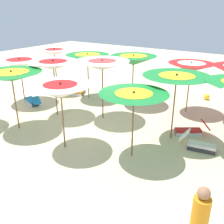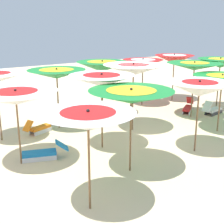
{
  "view_description": "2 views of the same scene",
  "coord_description": "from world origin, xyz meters",
  "px_view_note": "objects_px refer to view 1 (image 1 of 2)",
  "views": [
    {
      "loc": [
        -5.6,
        8.02,
        4.42
      ],
      "look_at": [
        -0.74,
        0.66,
        0.8
      ],
      "focal_mm": 41.17,
      "sensor_mm": 36.0,
      "label": 1
    },
    {
      "loc": [
        7.3,
        8.54,
        3.9
      ],
      "look_at": [
        1.3,
        -0.09,
        0.89
      ],
      "focal_mm": 49.96,
      "sensor_mm": 36.0,
      "label": 2
    }
  ],
  "objects_px": {
    "beach_umbrella_6": "(53,65)",
    "beach_umbrella_11": "(87,58)",
    "beach_umbrella_13": "(191,67)",
    "lounger_2": "(32,101)",
    "beach_umbrella_7": "(102,65)",
    "beach_umbrella_10": "(54,52)",
    "beach_umbrella_2": "(61,91)",
    "beach_umbrella_5": "(20,63)",
    "beach_umbrella_12": "(133,60)",
    "beach_umbrella_3": "(134,98)",
    "lounger_0": "(74,92)",
    "lounger_3": "(191,130)",
    "beach_umbrella_1": "(11,76)",
    "beach_ball": "(207,97)",
    "beach_umbrella_8": "(176,80)",
    "lounger_1": "(199,144)"
  },
  "relations": [
    {
      "from": "beach_umbrella_6",
      "to": "beach_umbrella_11",
      "type": "distance_m",
      "value": 2.62
    },
    {
      "from": "beach_umbrella_10",
      "to": "lounger_1",
      "type": "bearing_deg",
      "value": 166.11
    },
    {
      "from": "beach_umbrella_11",
      "to": "beach_umbrella_1",
      "type": "bearing_deg",
      "value": 90.06
    },
    {
      "from": "beach_umbrella_3",
      "to": "lounger_3",
      "type": "relative_size",
      "value": 1.76
    },
    {
      "from": "beach_umbrella_2",
      "to": "beach_umbrella_5",
      "type": "bearing_deg",
      "value": -24.82
    },
    {
      "from": "beach_umbrella_1",
      "to": "beach_umbrella_10",
      "type": "distance_m",
      "value": 4.88
    },
    {
      "from": "beach_umbrella_13",
      "to": "lounger_2",
      "type": "bearing_deg",
      "value": 26.27
    },
    {
      "from": "beach_umbrella_8",
      "to": "beach_umbrella_7",
      "type": "bearing_deg",
      "value": -2.35
    },
    {
      "from": "beach_umbrella_7",
      "to": "beach_umbrella_11",
      "type": "distance_m",
      "value": 2.82
    },
    {
      "from": "beach_umbrella_2",
      "to": "beach_umbrella_7",
      "type": "distance_m",
      "value": 2.76
    },
    {
      "from": "beach_umbrella_3",
      "to": "lounger_2",
      "type": "height_order",
      "value": "beach_umbrella_3"
    },
    {
      "from": "beach_umbrella_2",
      "to": "beach_umbrella_11",
      "type": "xyz_separation_m",
      "value": [
        2.52,
        -4.51,
        0.09
      ]
    },
    {
      "from": "beach_umbrella_12",
      "to": "beach_ball",
      "type": "xyz_separation_m",
      "value": [
        -2.92,
        -2.58,
        -1.98
      ]
    },
    {
      "from": "beach_umbrella_5",
      "to": "lounger_2",
      "type": "xyz_separation_m",
      "value": [
        -0.64,
        0.05,
        -1.76
      ]
    },
    {
      "from": "beach_umbrella_7",
      "to": "beach_umbrella_10",
      "type": "bearing_deg",
      "value": -21.35
    },
    {
      "from": "beach_ball",
      "to": "beach_umbrella_1",
      "type": "bearing_deg",
      "value": 55.05
    },
    {
      "from": "beach_umbrella_3",
      "to": "lounger_2",
      "type": "bearing_deg",
      "value": -12.42
    },
    {
      "from": "beach_umbrella_5",
      "to": "beach_umbrella_12",
      "type": "relative_size",
      "value": 0.95
    },
    {
      "from": "lounger_0",
      "to": "lounger_3",
      "type": "xyz_separation_m",
      "value": [
        -6.69,
        1.14,
        -0.0
      ]
    },
    {
      "from": "lounger_3",
      "to": "beach_umbrella_13",
      "type": "bearing_deg",
      "value": -101.01
    },
    {
      "from": "beach_umbrella_1",
      "to": "lounger_3",
      "type": "distance_m",
      "value": 6.85
    },
    {
      "from": "beach_umbrella_11",
      "to": "beach_umbrella_5",
      "type": "bearing_deg",
      "value": 45.04
    },
    {
      "from": "beach_umbrella_1",
      "to": "beach_umbrella_3",
      "type": "xyz_separation_m",
      "value": [
        -4.68,
        -0.69,
        -0.15
      ]
    },
    {
      "from": "beach_umbrella_1",
      "to": "beach_umbrella_6",
      "type": "height_order",
      "value": "beach_umbrella_6"
    },
    {
      "from": "beach_umbrella_5",
      "to": "beach_umbrella_8",
      "type": "xyz_separation_m",
      "value": [
        -7.57,
        -0.37,
        0.23
      ]
    },
    {
      "from": "beach_umbrella_5",
      "to": "beach_umbrella_11",
      "type": "relative_size",
      "value": 0.99
    },
    {
      "from": "beach_umbrella_3",
      "to": "lounger_1",
      "type": "height_order",
      "value": "beach_umbrella_3"
    },
    {
      "from": "lounger_2",
      "to": "lounger_3",
      "type": "relative_size",
      "value": 1.14
    },
    {
      "from": "lounger_2",
      "to": "beach_umbrella_2",
      "type": "bearing_deg",
      "value": 172.84
    },
    {
      "from": "beach_umbrella_5",
      "to": "beach_umbrella_7",
      "type": "bearing_deg",
      "value": -173.58
    },
    {
      "from": "beach_umbrella_1",
      "to": "beach_umbrella_10",
      "type": "xyz_separation_m",
      "value": [
        2.21,
        -4.35,
        0.09
      ]
    },
    {
      "from": "beach_umbrella_5",
      "to": "lounger_2",
      "type": "relative_size",
      "value": 1.63
    },
    {
      "from": "beach_umbrella_5",
      "to": "beach_umbrella_8",
      "type": "distance_m",
      "value": 7.58
    },
    {
      "from": "beach_umbrella_5",
      "to": "beach_umbrella_12",
      "type": "xyz_separation_m",
      "value": [
        -4.61,
        -2.78,
        0.18
      ]
    },
    {
      "from": "beach_umbrella_1",
      "to": "lounger_0",
      "type": "distance_m",
      "value": 4.77
    },
    {
      "from": "beach_umbrella_10",
      "to": "lounger_3",
      "type": "height_order",
      "value": "beach_umbrella_10"
    },
    {
      "from": "beach_umbrella_1",
      "to": "beach_umbrella_7",
      "type": "relative_size",
      "value": 0.92
    },
    {
      "from": "lounger_0",
      "to": "beach_ball",
      "type": "distance_m",
      "value": 6.93
    },
    {
      "from": "beach_ball",
      "to": "beach_umbrella_11",
      "type": "bearing_deg",
      "value": 30.4
    },
    {
      "from": "beach_umbrella_13",
      "to": "lounger_3",
      "type": "bearing_deg",
      "value": 112.2
    },
    {
      "from": "beach_umbrella_2",
      "to": "beach_umbrella_10",
      "type": "xyz_separation_m",
      "value": [
        4.73,
        -4.44,
        0.18
      ]
    },
    {
      "from": "beach_umbrella_7",
      "to": "beach_ball",
      "type": "xyz_separation_m",
      "value": [
        -3.07,
        -4.87,
        -2.12
      ]
    },
    {
      "from": "beach_umbrella_6",
      "to": "beach_umbrella_7",
      "type": "xyz_separation_m",
      "value": [
        -1.89,
        -0.81,
        0.07
      ]
    },
    {
      "from": "beach_umbrella_1",
      "to": "beach_umbrella_6",
      "type": "distance_m",
      "value": 1.85
    },
    {
      "from": "beach_umbrella_13",
      "to": "lounger_2",
      "type": "height_order",
      "value": "beach_umbrella_13"
    },
    {
      "from": "beach_umbrella_10",
      "to": "beach_umbrella_1",
      "type": "bearing_deg",
      "value": 116.93
    },
    {
      "from": "beach_umbrella_5",
      "to": "lounger_0",
      "type": "xyz_separation_m",
      "value": [
        -1.39,
        -2.15,
        -1.75
      ]
    },
    {
      "from": "beach_umbrella_10",
      "to": "lounger_2",
      "type": "relative_size",
      "value": 1.7
    },
    {
      "from": "beach_umbrella_1",
      "to": "lounger_2",
      "type": "xyz_separation_m",
      "value": [
        1.65,
        -2.09,
        -1.89
      ]
    },
    {
      "from": "beach_umbrella_7",
      "to": "beach_umbrella_8",
      "type": "relative_size",
      "value": 1.06
    }
  ]
}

